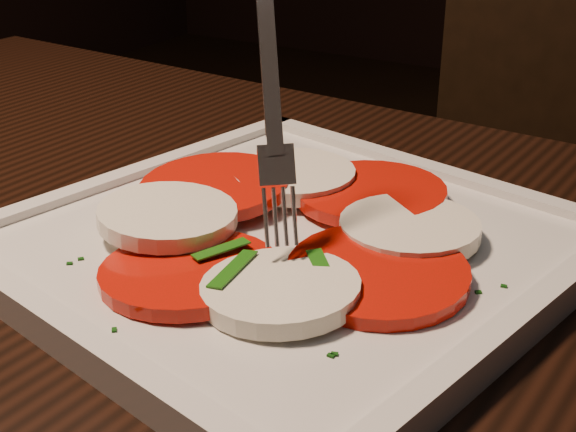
# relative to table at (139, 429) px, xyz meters

# --- Properties ---
(table) EXTENTS (1.25, 0.88, 0.75)m
(table) POSITION_rel_table_xyz_m (0.00, 0.00, 0.00)
(table) COLOR black
(table) RESTS_ON ground
(chair) EXTENTS (0.48, 0.48, 0.93)m
(chair) POSITION_rel_table_xyz_m (0.11, 0.79, -0.12)
(chair) COLOR black
(chair) RESTS_ON ground
(plate) EXTENTS (0.38, 0.38, 0.01)m
(plate) POSITION_rel_table_xyz_m (0.06, 0.08, 0.11)
(plate) COLOR silver
(plate) RESTS_ON table
(caprese_salad) EXTENTS (0.26, 0.26, 0.02)m
(caprese_salad) POSITION_rel_table_xyz_m (0.06, 0.08, 0.12)
(caprese_salad) COLOR red
(caprese_salad) RESTS_ON plate
(fork) EXTENTS (0.08, 0.09, 0.17)m
(fork) POSITION_rel_table_xyz_m (0.05, 0.08, 0.22)
(fork) COLOR white
(fork) RESTS_ON caprese_salad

